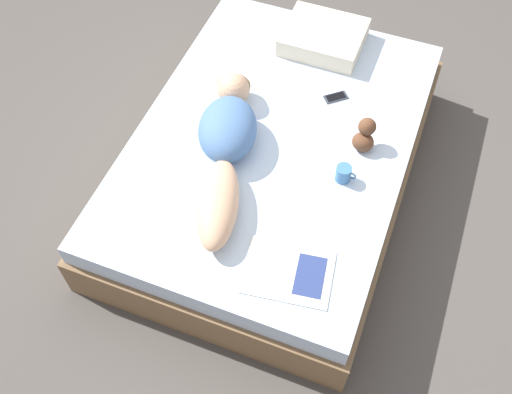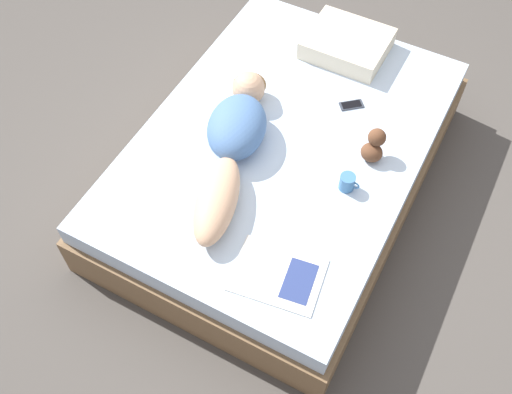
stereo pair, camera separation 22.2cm
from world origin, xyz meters
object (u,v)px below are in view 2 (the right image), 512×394
coffee_mug (347,182)px  cell_phone (351,105)px  person (233,140)px  open_magazine (279,275)px

coffee_mug → cell_phone: coffee_mug is taller
coffee_mug → cell_phone: size_ratio=0.75×
person → open_magazine: person is taller
open_magazine → coffee_mug: coffee_mug is taller
person → cell_phone: 0.81m
person → coffee_mug: person is taller
person → cell_phone: person is taller
person → open_magazine: bearing=-61.8°
person → cell_phone: bearing=38.5°
open_magazine → cell_phone: size_ratio=3.17×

